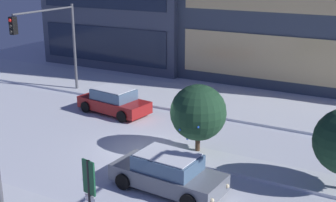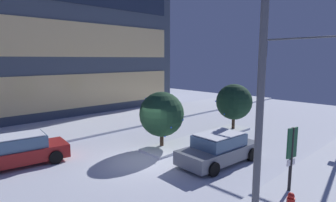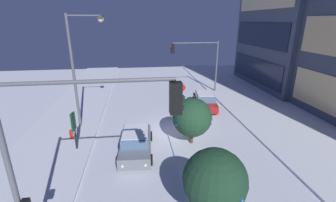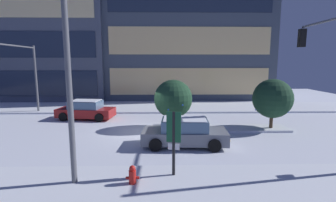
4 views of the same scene
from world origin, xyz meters
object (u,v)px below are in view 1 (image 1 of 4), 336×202
car_near (168,173)px  decorated_tree_left_of_median (198,113)px  street_lamp_arched (0,60)px  parking_info_sign (89,188)px  car_far (114,101)px  traffic_light_corner_far_left (50,35)px

car_near → decorated_tree_left_of_median: 3.95m
car_near → street_lamp_arched: size_ratio=0.55×
car_near → parking_info_sign: size_ratio=1.78×
parking_info_sign → decorated_tree_left_of_median: decorated_tree_left_of_median is taller
street_lamp_arched → car_far: bearing=15.9°
traffic_light_corner_far_left → decorated_tree_left_of_median: bearing=73.9°
parking_info_sign → traffic_light_corner_far_left: bearing=58.5°
car_near → car_far: (-7.22, 6.60, -0.00)m
car_far → street_lamp_arched: bearing=113.2°
car_near → decorated_tree_left_of_median: (-0.46, 3.71, 1.29)m
street_lamp_arched → decorated_tree_left_of_median: 9.05m
car_far → decorated_tree_left_of_median: size_ratio=1.39×
traffic_light_corner_far_left → car_far: bearing=84.2°
traffic_light_corner_far_left → street_lamp_arched: 13.47m
traffic_light_corner_far_left → parking_info_sign: 16.09m
car_near → parking_info_sign: parking_info_sign is taller
decorated_tree_left_of_median → car_far: bearing=156.8°
car_far → traffic_light_corner_far_left: size_ratio=0.78×
street_lamp_arched → parking_info_sign: street_lamp_arched is taller
traffic_light_corner_far_left → parking_info_sign: (11.52, -10.94, -2.52)m
traffic_light_corner_far_left → parking_info_sign: bearing=46.5°
traffic_light_corner_far_left → street_lamp_arched: street_lamp_arched is taller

